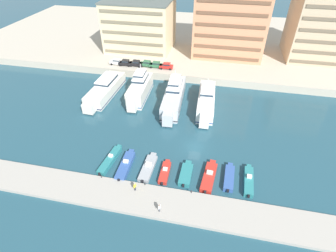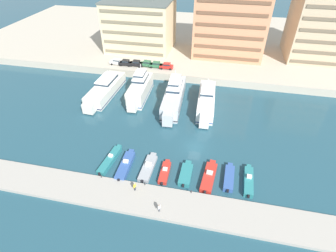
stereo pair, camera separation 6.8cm
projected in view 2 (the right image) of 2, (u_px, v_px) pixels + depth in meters
ground_plane at (195, 147)px, 54.83m from camera, size 400.00×400.00×0.00m
quay_promenade at (215, 40)px, 102.83m from camera, size 180.00×70.00×2.21m
pier_dock at (183, 207)px, 42.80m from camera, size 120.00×6.24×0.61m
yacht_ivory_far_left at (105, 89)px, 70.88m from camera, size 5.60×19.90×6.14m
yacht_ivory_left at (140, 89)px, 69.30m from camera, size 4.47×15.95×8.68m
yacht_silver_mid_left at (174, 96)px, 66.86m from camera, size 5.17×20.56×8.25m
yacht_white_center_left at (206, 100)px, 65.53m from camera, size 4.69×18.36×6.92m
motorboat_teal_far_left at (110, 160)px, 51.15m from camera, size 2.32×8.48×1.48m
motorboat_blue_left at (126, 165)px, 49.92m from camera, size 2.05×8.25×1.54m
motorboat_grey_mid_left at (148, 167)px, 49.67m from camera, size 2.19×7.70×1.34m
motorboat_red_center_left at (165, 172)px, 48.69m from camera, size 1.72×6.17×1.25m
motorboat_teal_center at (186, 174)px, 48.24m from camera, size 2.13×6.28×0.95m
motorboat_red_center_right at (209, 177)px, 47.73m from camera, size 2.71×8.10×1.54m
motorboat_blue_mid_right at (229, 178)px, 47.55m from camera, size 1.93×6.88×0.95m
motorboat_teal_right at (249, 181)px, 46.88m from camera, size 1.80×7.57×1.59m
car_white_far_left at (117, 61)px, 81.77m from camera, size 4.11×1.94×1.80m
car_black_left at (126, 62)px, 81.16m from camera, size 4.14×2.01×1.80m
car_black_mid_left at (136, 63)px, 80.80m from camera, size 4.17×2.06×1.80m
car_green_center_left at (147, 63)px, 80.59m from camera, size 4.17×2.07×1.80m
car_green_center at (156, 65)px, 79.96m from camera, size 4.16×2.05×1.80m
car_red_center_right at (167, 66)px, 79.26m from camera, size 4.16×2.04×1.80m
apartment_block_far_left at (140, 25)px, 88.68m from camera, size 21.94×17.72×18.12m
apartment_block_left at (232, 13)px, 80.87m from camera, size 22.39×14.60×28.56m
apartment_block_mid_left at (321, 21)px, 80.59m from camera, size 17.21×18.11×24.44m
pedestrian_near_edge at (135, 186)px, 44.50m from camera, size 0.38×0.64×1.74m
pedestrian_mid_deck at (159, 208)px, 41.17m from camera, size 0.37×0.61×1.67m
bollard_west at (101, 176)px, 47.21m from camera, size 0.20×0.20×0.61m
bollard_west_mid at (145, 184)px, 45.85m from camera, size 0.20×0.20×0.61m
bollard_east_mid at (191, 191)px, 44.50m from camera, size 0.20×0.20×0.61m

